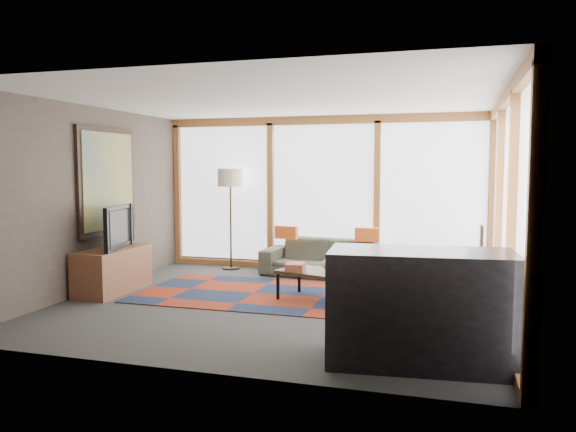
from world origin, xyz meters
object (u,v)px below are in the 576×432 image
(bookshelf, at_px, (476,281))
(floor_lamp, at_px, (231,219))
(tv_console, at_px, (113,270))
(sofa, at_px, (325,258))
(bar_counter, at_px, (420,308))
(coffee_table, at_px, (325,287))
(television, at_px, (112,227))

(bookshelf, bearing_deg, floor_lamp, 162.61)
(bookshelf, bearing_deg, tv_console, -169.61)
(sofa, relative_size, bar_counter, 1.25)
(sofa, xyz_separation_m, bar_counter, (1.70, -3.70, 0.21))
(floor_lamp, relative_size, bookshelf, 0.83)
(tv_console, relative_size, bar_counter, 0.77)
(bookshelf, bearing_deg, coffee_table, -161.88)
(tv_console, bearing_deg, television, -52.40)
(television, bearing_deg, bar_counter, -125.06)
(coffee_table, bearing_deg, sofa, 102.52)
(tv_console, bearing_deg, bookshelf, 10.39)
(sofa, bearing_deg, tv_console, -137.59)
(sofa, distance_m, bar_counter, 4.07)
(coffee_table, relative_size, television, 1.15)
(sofa, distance_m, coffee_table, 1.73)
(television, bearing_deg, sofa, -65.88)
(floor_lamp, distance_m, television, 2.33)
(coffee_table, xyz_separation_m, bar_counter, (1.32, -2.01, 0.31))
(floor_lamp, bearing_deg, sofa, -5.92)
(floor_lamp, xyz_separation_m, bar_counter, (3.40, -3.87, -0.35))
(sofa, height_order, tv_console, tv_console)
(coffee_table, bearing_deg, bar_counter, -56.62)
(coffee_table, relative_size, tv_console, 0.97)
(floor_lamp, bearing_deg, tv_console, -112.95)
(coffee_table, xyz_separation_m, bookshelf, (1.89, 0.62, 0.06))
(coffee_table, height_order, bookshelf, bookshelf)
(bookshelf, distance_m, television, 4.99)
(sofa, height_order, bookshelf, sofa)
(floor_lamp, relative_size, television, 1.65)
(coffee_table, bearing_deg, bookshelf, 18.12)
(coffee_table, distance_m, bookshelf, 1.99)
(floor_lamp, xyz_separation_m, bookshelf, (3.97, -1.24, -0.60))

